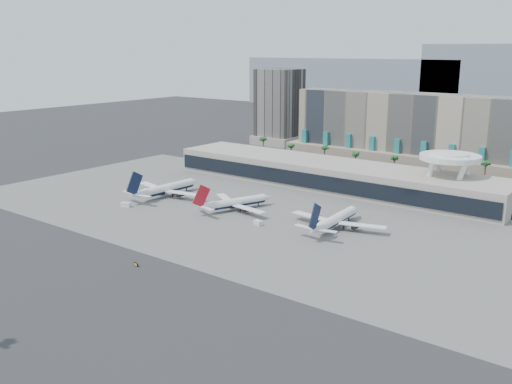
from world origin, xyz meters
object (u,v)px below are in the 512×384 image
Objects in this scene: airliner_left at (166,188)px; service_vehicle_b at (258,223)px; airliner_centre at (235,202)px; airliner_right at (335,220)px; service_vehicle_a at (126,205)px; taxiway_sign at (136,264)px.

service_vehicle_b is (59.98, -9.36, -2.80)m from airliner_left.
service_vehicle_b is at bearing -7.64° from airliner_centre.
airliner_left is at bearing -156.86° from airliner_centre.
airliner_right is 9.65× the size of service_vehicle_a.
service_vehicle_b is (-25.63, -14.39, -2.58)m from airliner_right.
service_vehicle_b is at bearing 100.38° from taxiway_sign.
airliner_right is (45.91, 3.40, 0.20)m from airliner_centre.
airliner_left is 1.06× the size of airliner_right.
airliner_left reaches higher than airliner_right.
airliner_left is 17.87× the size of taxiway_sign.
service_vehicle_b is at bearing -6.62° from airliner_left.
service_vehicle_b is at bearing -154.42° from airliner_right.
airliner_centre is 0.90× the size of airliner_right.
service_vehicle_a reaches higher than taxiway_sign.
service_vehicle_a is at bearing -154.99° from service_vehicle_b.
airliner_centre is 69.75m from taxiway_sign.
airliner_right is 16.80× the size of taxiway_sign.
service_vehicle_a is 1.18× the size of service_vehicle_b.
service_vehicle_b is (60.47, 13.98, -0.11)m from service_vehicle_a.
taxiway_sign is (55.91, -42.93, -0.48)m from service_vehicle_a.
airliner_right is at bearing 82.01° from taxiway_sign.
airliner_left reaches higher than service_vehicle_b.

